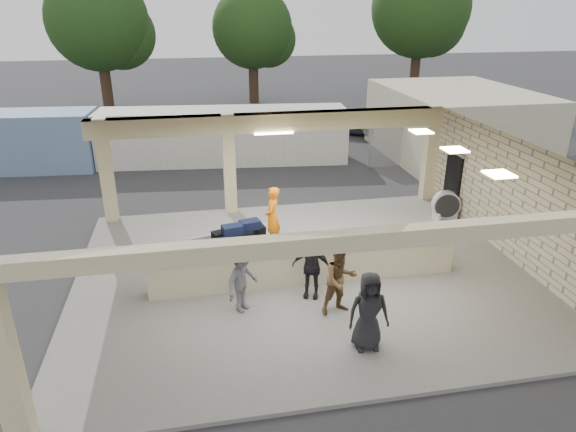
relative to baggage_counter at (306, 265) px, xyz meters
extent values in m
plane|color=#2D2D2F|center=(0.00, 0.50, -0.59)|extent=(120.00, 120.00, 0.00)
cube|color=slate|center=(0.00, 0.50, -0.54)|extent=(12.00, 10.00, 0.10)
cube|color=#BEB67F|center=(0.00, 0.50, 2.91)|extent=(12.00, 10.00, 0.02)
cube|color=beige|center=(6.00, 0.50, 1.16)|extent=(0.02, 10.00, 3.50)
cube|color=black|center=(5.94, 3.70, 0.56)|extent=(0.10, 0.95, 2.10)
cube|color=#BEB67F|center=(0.00, 5.25, 2.61)|extent=(12.00, 0.50, 0.60)
cube|color=#BEB67F|center=(0.00, -4.35, 2.76)|extent=(12.00, 0.30, 0.30)
cube|color=#BEB67F|center=(-5.50, 5.25, 1.21)|extent=(0.40, 0.40, 3.50)
cube|color=#BEB67F|center=(-1.50, 5.25, 1.21)|extent=(0.40, 0.40, 3.50)
cube|color=#BEB67F|center=(5.80, 5.30, 1.21)|extent=(0.40, 0.40, 3.50)
cube|color=#BEB67F|center=(-5.80, -4.30, 1.21)|extent=(0.40, 0.40, 3.50)
cube|color=white|center=(0.00, 5.00, 2.29)|extent=(1.30, 0.12, 0.06)
cube|color=#FFEABF|center=(3.80, 2.00, 2.88)|extent=(0.55, 0.55, 0.04)
cube|color=#FFEABF|center=(3.80, 0.00, 2.88)|extent=(0.55, 0.55, 0.04)
cube|color=#FFEABF|center=(3.80, -2.00, 2.88)|extent=(0.55, 0.55, 0.04)
cube|color=#BFB98F|center=(0.00, 0.00, -0.04)|extent=(8.00, 0.50, 0.90)
cube|color=#B7B7BC|center=(0.00, 0.00, 0.46)|extent=(8.20, 0.58, 0.06)
cube|color=silver|center=(-1.62, 1.00, 0.06)|extent=(2.59, 1.96, 0.11)
cylinder|color=black|center=(-2.36, 0.26, -0.30)|extent=(0.21, 0.38, 0.37)
cylinder|color=black|center=(-2.64, 1.23, -0.30)|extent=(0.21, 0.38, 0.37)
cylinder|color=black|center=(-0.60, 0.77, -0.30)|extent=(0.21, 0.38, 0.37)
cylinder|color=black|center=(-0.88, 1.74, -0.30)|extent=(0.21, 0.38, 0.37)
cube|color=silver|center=(-1.81, 1.66, 0.25)|extent=(2.21, 0.69, 0.27)
cube|color=silver|center=(-1.43, 0.34, 0.25)|extent=(2.21, 0.69, 0.27)
cube|color=black|center=(-2.24, 0.53, 0.24)|extent=(0.61, 0.48, 0.24)
cube|color=black|center=(-1.63, 0.71, 0.24)|extent=(0.61, 0.48, 0.24)
cube|color=black|center=(-1.01, 0.89, 0.24)|extent=(0.61, 0.48, 0.24)
cube|color=black|center=(-2.40, 1.06, 0.24)|extent=(0.61, 0.48, 0.24)
cube|color=black|center=(-1.78, 1.24, 0.24)|extent=(0.61, 0.48, 0.24)
cube|color=black|center=(-1.17, 1.42, 0.24)|extent=(0.61, 0.48, 0.24)
cube|color=black|center=(-2.09, 0.67, 0.48)|extent=(0.61, 0.48, 0.24)
cube|color=black|center=(-1.53, 1.03, 0.48)|extent=(0.61, 0.48, 0.24)
cube|color=black|center=(-1.14, 1.33, 0.48)|extent=(0.61, 0.48, 0.24)
cube|color=black|center=(-2.05, 1.16, 0.48)|extent=(0.61, 0.48, 0.24)
cube|color=black|center=(-1.79, 0.95, 0.73)|extent=(0.61, 0.48, 0.24)
cube|color=black|center=(-1.29, 1.19, 0.73)|extent=(0.61, 0.48, 0.24)
cube|color=#590F0C|center=(-2.31, 0.42, 0.24)|extent=(0.61, 0.48, 0.24)
cylinder|color=silver|center=(5.50, 3.15, 0.07)|extent=(0.95, 0.47, 0.91)
cylinder|color=black|center=(5.50, 3.15, 0.07)|extent=(0.86, 0.49, 0.81)
cube|color=silver|center=(5.20, 3.15, -0.33)|extent=(0.06, 0.51, 0.30)
cube|color=silver|center=(5.80, 3.15, -0.33)|extent=(0.06, 0.51, 0.30)
imported|color=orange|center=(-0.51, 2.25, 0.45)|extent=(0.57, 0.76, 1.87)
imported|color=brown|center=(0.47, -1.55, 0.38)|extent=(0.90, 0.53, 1.74)
imported|color=black|center=(-0.03, -0.74, 0.33)|extent=(1.01, 0.66, 1.62)
imported|color=#55545A|center=(-1.75, -1.05, 0.33)|extent=(0.98, 1.04, 1.64)
imported|color=black|center=(0.68, -2.95, 0.39)|extent=(0.88, 0.41, 1.76)
imported|color=silver|center=(9.21, 14.33, 0.21)|extent=(5.62, 2.75, 1.59)
imported|color=silver|center=(11.79, 13.99, 0.15)|extent=(4.98, 3.31, 1.47)
imported|color=black|center=(6.34, 15.76, 0.07)|extent=(4.14, 3.11, 1.32)
cube|color=silver|center=(-1.25, 11.76, 0.63)|extent=(11.37, 3.31, 2.43)
cylinder|color=gray|center=(5.00, 9.50, 0.41)|extent=(0.06, 0.06, 2.00)
cylinder|color=gray|center=(7.00, 9.50, 0.41)|extent=(0.06, 0.06, 2.00)
cylinder|color=gray|center=(9.00, 9.50, 0.41)|extent=(0.06, 0.06, 2.00)
cylinder|color=gray|center=(11.00, 9.50, 0.41)|extent=(0.06, 0.06, 2.00)
cylinder|color=gray|center=(13.00, 9.50, 0.41)|extent=(0.06, 0.06, 2.00)
cylinder|color=gray|center=(15.00, 9.50, 0.41)|extent=(0.06, 0.06, 2.00)
cube|color=gray|center=(11.00, 9.50, 0.41)|extent=(12.00, 0.02, 2.00)
cylinder|color=gray|center=(11.00, 9.50, 1.41)|extent=(12.00, 0.05, 0.05)
cylinder|color=#382619|center=(-8.00, 24.50, 1.66)|extent=(0.70, 0.70, 4.50)
sphere|color=#1A3311|center=(-8.00, 24.50, 5.26)|extent=(6.30, 6.30, 6.30)
sphere|color=#1A3311|center=(-6.80, 25.10, 4.36)|extent=(4.50, 4.50, 4.50)
cylinder|color=#382619|center=(2.00, 26.50, 1.41)|extent=(0.70, 0.70, 4.00)
sphere|color=#1A3311|center=(2.00, 26.50, 4.61)|extent=(5.60, 5.60, 5.60)
sphere|color=#1A3311|center=(3.20, 27.10, 3.81)|extent=(4.00, 4.00, 4.00)
cylinder|color=#382619|center=(14.00, 25.50, 1.91)|extent=(0.70, 0.70, 5.00)
sphere|color=#1A3311|center=(14.00, 25.50, 5.91)|extent=(7.00, 7.00, 7.00)
sphere|color=#1A3311|center=(15.20, 26.10, 4.91)|extent=(5.00, 5.00, 5.00)
cube|color=beige|center=(9.50, 10.50, 1.01)|extent=(6.00, 8.00, 3.20)
camera|label=1|loc=(-2.64, -11.52, 6.32)|focal=32.00mm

